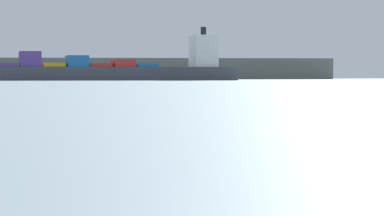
# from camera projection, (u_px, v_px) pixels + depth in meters

# --- Properties ---
(cargo_ship) EXTENTS (180.48, 33.90, 38.16)m
(cargo_ship) POSITION_uv_depth(u_px,v_px,m) (113.00, 69.00, 588.90)
(cargo_ship) COLOR #3F444C
(cargo_ship) RESTS_ON ground_plane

